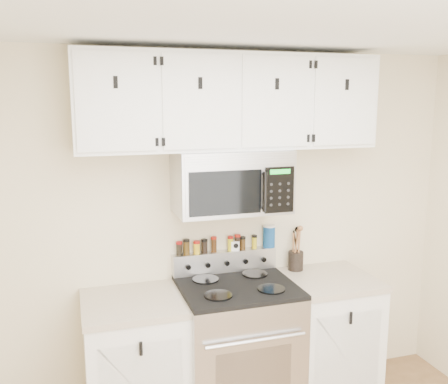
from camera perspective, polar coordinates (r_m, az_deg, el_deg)
name	(u,v)px	position (r m, az deg, el deg)	size (l,w,h in m)	color
back_wall	(223,229)	(3.58, -0.08, -4.30)	(3.50, 0.01, 2.50)	beige
ceiling	(375,1)	(1.90, 16.90, 20.19)	(3.50, 3.50, 0.01)	white
range	(237,349)	(3.57, 1.51, -17.49)	(0.76, 0.65, 1.10)	#B7B7BA
base_cabinet_left	(135,367)	(3.47, -10.10, -19.05)	(0.64, 0.62, 0.92)	white
base_cabinet_right	(326,337)	(3.86, 11.53, -15.91)	(0.64, 0.62, 0.92)	white
microwave	(232,181)	(3.32, 0.90, 1.25)	(0.76, 0.44, 0.42)	#9E9EA3
upper_cabinets	(231,102)	(3.30, 0.78, 10.27)	(2.00, 0.35, 0.62)	white
utensil_crock	(296,259)	(3.76, 8.20, -7.61)	(0.11, 0.11, 0.32)	black
kitchen_timer	(235,245)	(3.60, 1.24, -6.13)	(0.06, 0.05, 0.07)	white
salt_canister	(269,236)	(3.67, 5.17, -5.03)	(0.09, 0.09, 0.16)	navy
spice_jar_0	(179,248)	(3.49, -5.14, -6.44)	(0.04, 0.04, 0.10)	black
spice_jar_1	(186,247)	(3.50, -4.31, -6.27)	(0.05, 0.05, 0.11)	#432F10
spice_jar_2	(197,247)	(3.52, -3.15, -6.33)	(0.05, 0.05, 0.09)	yellow
spice_jar_3	(204,246)	(3.53, -2.25, -6.18)	(0.04, 0.04, 0.10)	black
spice_jar_4	(214,244)	(3.55, -1.16, -6.00)	(0.04, 0.04, 0.11)	#3C230E
spice_jar_5	(230,243)	(3.58, 0.74, -5.88)	(0.04, 0.04, 0.11)	gold
spice_jar_6	(238,242)	(3.60, 1.56, -5.74)	(0.04, 0.04, 0.11)	black
spice_jar_7	(243,243)	(3.61, 2.15, -5.84)	(0.04, 0.04, 0.09)	#3E280E
spice_jar_8	(254,242)	(3.64, 3.50, -5.68)	(0.04, 0.04, 0.10)	gold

